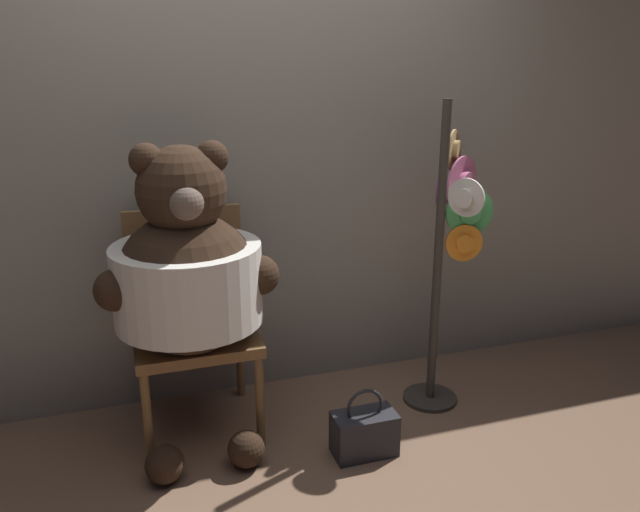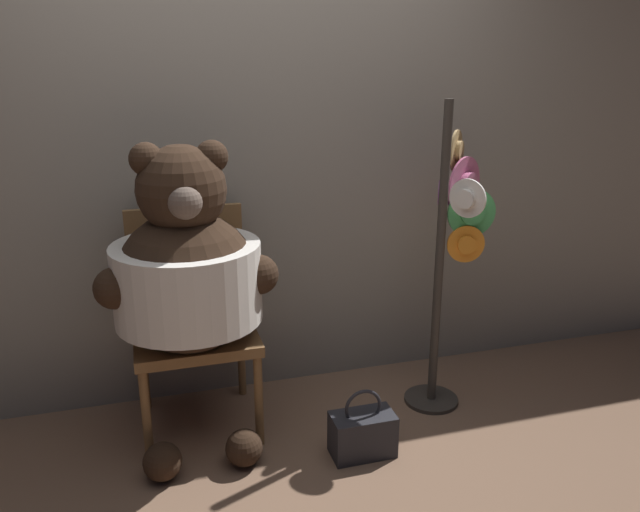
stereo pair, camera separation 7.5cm
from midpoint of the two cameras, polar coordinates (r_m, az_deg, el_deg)
ground_plane at (r=2.93m, az=-2.67°, el=-18.27°), size 14.00×14.00×0.00m
wall_back at (r=3.19m, az=-6.35°, el=7.23°), size 8.00×0.10×2.30m
chair at (r=3.04m, az=-10.92°, el=-4.99°), size 0.56×0.54×1.04m
teddy_bear at (r=2.78m, az=-11.28°, el=-1.57°), size 0.78×0.69×1.39m
hat_display_rack at (r=3.14m, az=12.64°, el=1.72°), size 0.43×0.43×1.54m
handbag_on_ground at (r=2.92m, az=4.67°, el=-15.83°), size 0.29×0.16×0.33m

